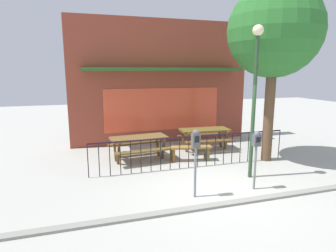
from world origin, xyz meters
The scene contains 11 objects.
ground centered at (0.00, 0.00, 0.00)m, with size 40.00×40.00×0.00m, color #A7A79E.
pub_storefront centered at (0.00, 5.09, 2.43)m, with size 7.27×1.25×4.85m.
patio_fence_front centered at (0.00, 1.60, 0.66)m, with size 6.13×0.04×0.97m.
picnic_table_left centered at (-1.42, 2.78, 0.61)m, with size 1.92×1.53×0.79m.
picnic_table_right centered at (1.14, 3.32, 0.61)m, with size 1.88×1.47×0.79m.
patio_bench centered at (0.13, 2.21, 0.35)m, with size 1.44×0.59×0.48m.
parking_meter_near centered at (0.82, -0.36, 1.13)m, with size 0.18×0.17×1.46m.
parking_meter_far centered at (-0.74, -0.35, 1.23)m, with size 0.18×0.17×1.59m.
street_tree centered at (2.54, 1.56, 4.03)m, with size 2.83×2.83×5.48m.
street_lamp centered at (1.18, 0.37, 2.61)m, with size 0.28×0.28×4.00m.
curb_edge centered at (0.00, -0.93, 0.00)m, with size 10.18×0.20×0.11m, color gray.
Camera 1 is at (-3.12, -6.02, 2.85)m, focal length 30.28 mm.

